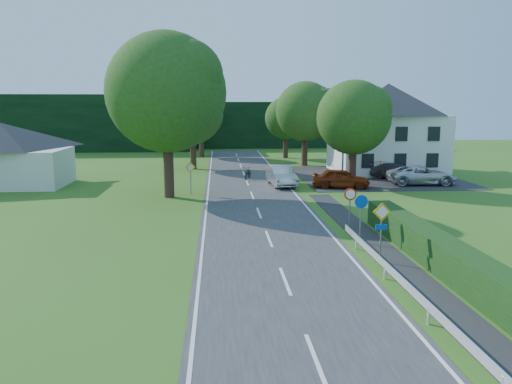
{
  "coord_description": "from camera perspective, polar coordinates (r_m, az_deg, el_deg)",
  "views": [
    {
      "loc": [
        -2.48,
        -11.81,
        6.6
      ],
      "look_at": [
        -0.32,
        16.26,
        1.65
      ],
      "focal_mm": 35.0,
      "sensor_mm": 36.0,
      "label": 1
    }
  ],
  "objects": [
    {
      "name": "sign_priority_left",
      "position": [
        37.17,
        -7.49,
        2.33
      ],
      "size": [
        0.78,
        0.09,
        2.44
      ],
      "color": "slate",
      "rests_on": "ground"
    },
    {
      "name": "line_centre",
      "position": [
        32.57,
        0.05,
        -1.64
      ],
      "size": [
        0.12,
        80.0,
        0.01
      ],
      "primitive_type": null,
      "color": "white",
      "rests_on": "road"
    },
    {
      "name": "motorcycle",
      "position": [
        44.58,
        -0.94,
        2.22
      ],
      "size": [
        1.27,
        2.24,
        1.11
      ],
      "primitive_type": "imported",
      "rotation": [
        0.0,
        0.0,
        -0.27
      ],
      "color": "black",
      "rests_on": "road"
    },
    {
      "name": "tree_right_far",
      "position": [
        54.68,
        5.63,
        7.76
      ],
      "size": [
        7.4,
        7.4,
        9.09
      ],
      "primitive_type": null,
      "color": "#204815",
      "rests_on": "ground"
    },
    {
      "name": "tree_main",
      "position": [
        35.99,
        -10.14,
        8.57
      ],
      "size": [
        9.4,
        9.4,
        11.64
      ],
      "primitive_type": null,
      "color": "#204815",
      "rests_on": "ground"
    },
    {
      "name": "parking_pad",
      "position": [
        47.55,
        13.37,
        1.74
      ],
      "size": [
        14.0,
        16.0,
        0.04
      ],
      "primitive_type": "cube",
      "color": "#252427",
      "rests_on": "ground"
    },
    {
      "name": "streetlight",
      "position": [
        43.17,
        9.8,
        6.98
      ],
      "size": [
        2.03,
        0.18,
        8.0
      ],
      "color": "slate",
      "rests_on": "ground"
    },
    {
      "name": "footpath",
      "position": [
        17.01,
        22.58,
        -13.59
      ],
      "size": [
        1.5,
        44.0,
        0.04
      ],
      "primitive_type": "cube",
      "color": "#252427",
      "rests_on": "ground"
    },
    {
      "name": "tree_right_back",
      "position": [
        62.45,
        3.43,
        7.36
      ],
      "size": [
        6.2,
        6.2,
        7.56
      ],
      "primitive_type": null,
      "color": "#204815",
      "rests_on": "ground"
    },
    {
      "name": "house_white",
      "position": [
        50.62,
        14.71,
        7.16
      ],
      "size": [
        10.6,
        8.4,
        8.6
      ],
      "color": "white",
      "rests_on": "ground"
    },
    {
      "name": "parked_car_silver_b",
      "position": [
        43.63,
        18.41,
        1.83
      ],
      "size": [
        5.73,
        2.92,
        1.55
      ],
      "primitive_type": "imported",
      "rotation": [
        0.0,
        0.0,
        1.51
      ],
      "color": "silver",
      "rests_on": "parking_pad"
    },
    {
      "name": "tree_left_back",
      "position": [
        63.9,
        -6.27,
        7.6
      ],
      "size": [
        6.6,
        6.6,
        8.07
      ],
      "primitive_type": null,
      "color": "#204815",
      "rests_on": "ground"
    },
    {
      "name": "tree_right_mid",
      "position": [
        41.36,
        11.07,
        6.58
      ],
      "size": [
        7.0,
        7.0,
        8.58
      ],
      "primitive_type": null,
      "color": "#204815",
      "rests_on": "ground"
    },
    {
      "name": "parasol",
      "position": [
        45.55,
        13.99,
        2.48
      ],
      "size": [
        2.33,
        2.35,
        1.72
      ],
      "primitive_type": "imported",
      "rotation": [
        0.0,
        0.0,
        -0.28
      ],
      "color": "#B7110E",
      "rests_on": "parking_pad"
    },
    {
      "name": "treeline_left",
      "position": [
        78.14,
        -23.67,
        7.23
      ],
      "size": [
        44.0,
        6.0,
        8.0
      ],
      "primitive_type": "cube",
      "color": "black",
      "rests_on": "ground"
    },
    {
      "name": "treeline_right",
      "position": [
        78.58,
        3.29,
        7.68
      ],
      "size": [
        30.0,
        5.0,
        7.0
      ],
      "primitive_type": "cube",
      "color": "black",
      "rests_on": "ground"
    },
    {
      "name": "guardrail",
      "position": [
        14.0,
        24.23,
        -17.49
      ],
      "size": [
        0.12,
        26.0,
        0.69
      ],
      "primitive_type": null,
      "color": "white",
      "rests_on": "ground"
    },
    {
      "name": "line_edge_left",
      "position": [
        32.49,
        -5.68,
        -1.72
      ],
      "size": [
        0.12,
        80.0,
        0.01
      ],
      "primitive_type": "cube",
      "color": "white",
      "rests_on": "road"
    },
    {
      "name": "ground",
      "position": [
        13.75,
        6.9,
        -18.77
      ],
      "size": [
        160.0,
        160.0,
        0.0
      ],
      "primitive_type": "plane",
      "color": "#355E1B",
      "rests_on": "ground"
    },
    {
      "name": "parked_car_grey",
      "position": [
        46.3,
        15.85,
        2.31
      ],
      "size": [
        5.09,
        4.3,
        1.4
      ],
      "primitive_type": "imported",
      "rotation": [
        0.0,
        0.0,
        0.98
      ],
      "color": "#4E4F54",
      "rests_on": "parking_pad"
    },
    {
      "name": "tree_left_far",
      "position": [
        51.92,
        -7.25,
        7.33
      ],
      "size": [
        7.0,
        7.0,
        8.58
      ],
      "primitive_type": null,
      "color": "#204815",
      "rests_on": "ground"
    },
    {
      "name": "sign_speed_limit",
      "position": [
        26.15,
        10.7,
        -0.86
      ],
      "size": [
        0.64,
        0.11,
        2.37
      ],
      "color": "slate",
      "rests_on": "ground"
    },
    {
      "name": "sign_priority_right",
      "position": [
        21.46,
        14.15,
        -3.27
      ],
      "size": [
        0.78,
        0.09,
        2.59
      ],
      "color": "slate",
      "rests_on": "ground"
    },
    {
      "name": "parked_car_red",
      "position": [
        40.28,
        9.68,
        1.56
      ],
      "size": [
        4.82,
        2.82,
        1.54
      ],
      "primitive_type": "imported",
      "rotation": [
        0.0,
        0.0,
        1.34
      ],
      "color": "maroon",
      "rests_on": "parking_pad"
    },
    {
      "name": "road",
      "position": [
        32.58,
        0.05,
        -1.69
      ],
      "size": [
        7.0,
        80.0,
        0.04
      ],
      "primitive_type": "cube",
      "color": "#323234",
      "rests_on": "ground"
    },
    {
      "name": "parked_car_silver_a",
      "position": [
        51.13,
        11.66,
        3.33
      ],
      "size": [
        5.39,
        3.24,
        1.68
      ],
      "primitive_type": "imported",
      "rotation": [
        0.0,
        0.0,
        1.26
      ],
      "color": "#AAAAAE",
      "rests_on": "parking_pad"
    },
    {
      "name": "bungalow_left",
      "position": [
        45.5,
        -27.11,
        3.97
      ],
      "size": [
        11.0,
        6.5,
        5.2
      ],
      "color": "silver",
      "rests_on": "ground"
    },
    {
      "name": "line_edge_right",
      "position": [
        32.98,
        5.69,
        -1.55
      ],
      "size": [
        0.12,
        80.0,
        0.01
      ],
      "primitive_type": "cube",
      "color": "white",
      "rests_on": "road"
    },
    {
      "name": "sign_roundabout",
      "position": [
        24.29,
        11.91,
        -1.95
      ],
      "size": [
        0.64,
        0.08,
        2.37
      ],
      "color": "slate",
      "rests_on": "ground"
    },
    {
      "name": "moving_car",
      "position": [
        40.89,
        2.91,
        1.89
      ],
      "size": [
        2.16,
        5.15,
        1.65
      ],
      "primitive_type": "imported",
      "rotation": [
        0.0,
        0.0,
        0.08
      ],
      "color": "silver",
      "rests_on": "road"
    }
  ]
}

